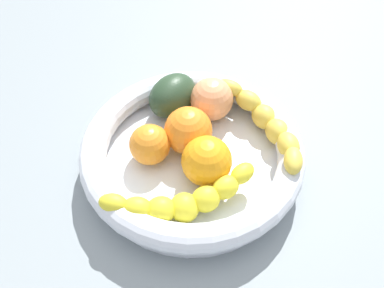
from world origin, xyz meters
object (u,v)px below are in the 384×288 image
at_px(orange_front, 188,131).
at_px(peach_blush, 212,99).
at_px(banana_draped_left, 183,200).
at_px(avocado_dark, 173,96).
at_px(orange_mid_left, 207,161).
at_px(banana_draped_right, 267,123).
at_px(fruit_bowl, 192,154).
at_px(orange_mid_right, 150,145).

relative_size(orange_front, peach_blush, 1.04).
bearing_deg(banana_draped_left, avocado_dark, -59.77).
height_order(orange_front, avocado_dark, orange_front).
distance_m(orange_front, orange_mid_left, 0.06).
relative_size(banana_draped_right, peach_blush, 2.53).
distance_m(fruit_bowl, orange_mid_left, 0.04).
relative_size(orange_front, orange_mid_left, 1.00).
height_order(banana_draped_right, orange_mid_left, orange_mid_left).
relative_size(banana_draped_right, orange_mid_right, 2.88).
distance_m(fruit_bowl, banana_draped_right, 0.12).
distance_m(orange_mid_right, avocado_dark, 0.10).
bearing_deg(banana_draped_left, orange_mid_left, -94.60).
height_order(banana_draped_right, avocado_dark, avocado_dark).
bearing_deg(peach_blush, fruit_bowl, 95.63).
relative_size(orange_mid_right, avocado_dark, 0.69).
bearing_deg(orange_mid_right, banana_draped_right, -142.04).
bearing_deg(orange_front, peach_blush, -93.70).
bearing_deg(orange_mid_right, avocado_dark, -82.09).
relative_size(orange_front, avocado_dark, 0.82).
bearing_deg(avocado_dark, peach_blush, -164.71).
xyz_separation_m(orange_front, avocado_dark, (0.05, -0.06, -0.00)).
bearing_deg(fruit_bowl, orange_front, -51.31).
distance_m(orange_front, peach_blush, 0.07).
relative_size(orange_front, orange_mid_right, 1.19).
xyz_separation_m(orange_front, orange_mid_right, (0.04, 0.04, -0.01)).
distance_m(fruit_bowl, peach_blush, 0.09).
distance_m(banana_draped_right, orange_front, 0.11).
xyz_separation_m(banana_draped_right, peach_blush, (0.09, -0.01, 0.00)).
xyz_separation_m(orange_mid_right, avocado_dark, (0.01, -0.10, 0.00)).
xyz_separation_m(orange_mid_left, avocado_dark, (0.10, -0.10, -0.00)).
distance_m(orange_mid_left, peach_blush, 0.12).
relative_size(orange_mid_left, avocado_dark, 0.81).
distance_m(banana_draped_left, orange_mid_left, 0.06).
relative_size(banana_draped_left, orange_mid_left, 2.45).
bearing_deg(avocado_dark, fruit_bowl, 131.80).
relative_size(fruit_bowl, banana_draped_right, 1.89).
height_order(orange_front, orange_mid_left, same).
bearing_deg(orange_mid_left, orange_mid_right, 1.87).
bearing_deg(banana_draped_left, orange_mid_right, -37.41).
distance_m(orange_mid_left, orange_mid_right, 0.08).
xyz_separation_m(orange_mid_right, peach_blush, (-0.04, -0.11, 0.00)).
xyz_separation_m(orange_front, peach_blush, (-0.00, -0.07, -0.00)).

